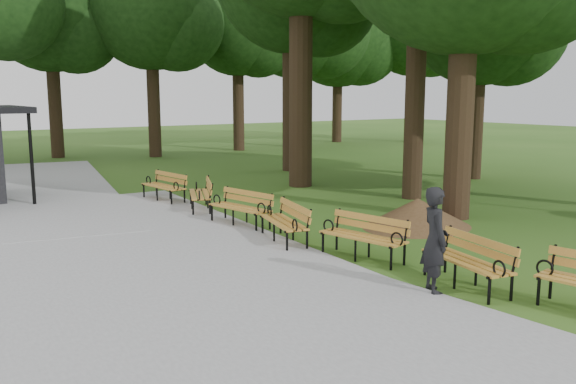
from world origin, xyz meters
TOP-DOWN VIEW (x-y plane):
  - ground at (0.00, 0.00)m, footprint 100.00×100.00m
  - path at (-4.00, 3.00)m, footprint 12.00×38.00m
  - person at (-0.02, -1.17)m, footprint 0.66×0.76m
  - dirt_mound at (3.31, 2.44)m, footprint 2.37×2.37m
  - bench_2 at (0.62, -1.30)m, footprint 0.98×1.99m
  - bench_3 at (0.30, 0.96)m, footprint 1.04×1.99m
  - bench_4 at (-0.23, 2.96)m, footprint 1.07×2.00m
  - bench_5 at (-0.21, 4.94)m, footprint 1.03×1.99m
  - bench_6 at (-0.17, 7.29)m, footprint 1.31×2.00m
  - bench_7 at (-0.46, 9.20)m, footprint 0.90×1.97m
  - lawn_tree_5 at (11.27, 7.25)m, footprint 5.56×5.56m
  - tree_backdrop at (6.82, 22.95)m, footprint 38.17×10.31m

SIDE VIEW (x-z plane):
  - ground at x=0.00m, z-range 0.00..0.00m
  - path at x=-4.00m, z-range 0.00..0.06m
  - dirt_mound at x=3.31m, z-range 0.00..0.70m
  - bench_2 at x=0.62m, z-range 0.00..0.88m
  - bench_3 at x=0.30m, z-range 0.00..0.88m
  - bench_4 at x=-0.23m, z-range 0.00..0.88m
  - bench_5 at x=-0.21m, z-range 0.00..0.88m
  - bench_6 at x=-0.17m, z-range 0.00..0.88m
  - bench_7 at x=-0.46m, z-range 0.00..0.88m
  - person at x=-0.02m, z-range 0.00..1.74m
  - lawn_tree_5 at x=11.27m, z-range 1.71..10.76m
  - tree_backdrop at x=6.82m, z-range 0.00..16.33m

